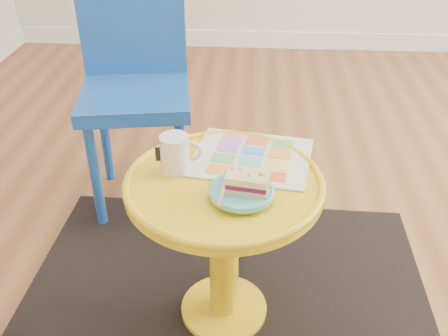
# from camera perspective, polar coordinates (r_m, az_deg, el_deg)

# --- Properties ---
(floor) EXTENTS (4.00, 4.00, 0.00)m
(floor) POSITION_cam_1_polar(r_m,az_deg,el_deg) (1.99, 10.23, -5.87)
(floor) COLOR brown
(floor) RESTS_ON ground
(room_walls) EXTENTS (4.00, 4.00, 4.00)m
(room_walls) POSITION_cam_1_polar(r_m,az_deg,el_deg) (2.90, -11.55, 8.34)
(room_walls) COLOR silver
(room_walls) RESTS_ON ground
(rug) EXTENTS (1.33, 1.13, 0.01)m
(rug) POSITION_cam_1_polar(r_m,az_deg,el_deg) (1.63, -0.00, -15.93)
(rug) COLOR black
(rug) RESTS_ON ground
(side_table) EXTENTS (0.52, 0.52, 0.50)m
(side_table) POSITION_cam_1_polar(r_m,az_deg,el_deg) (1.38, -0.00, -6.26)
(side_table) COLOR gold
(side_table) RESTS_ON ground
(chair) EXTENTS (0.45, 0.45, 0.89)m
(chair) POSITION_cam_1_polar(r_m,az_deg,el_deg) (1.92, -10.16, 10.46)
(chair) COLOR #184B9E
(chair) RESTS_ON ground
(newspaper) EXTENTS (0.36, 0.32, 0.01)m
(newspaper) POSITION_cam_1_polar(r_m,az_deg,el_deg) (1.40, 3.18, 1.24)
(newspaper) COLOR silver
(newspaper) RESTS_ON side_table
(mug) EXTENTS (0.11, 0.08, 0.10)m
(mug) POSITION_cam_1_polar(r_m,az_deg,el_deg) (1.32, -5.52, 1.78)
(mug) COLOR silver
(mug) RESTS_ON side_table
(plate) EXTENTS (0.16, 0.16, 0.02)m
(plate) POSITION_cam_1_polar(r_m,az_deg,el_deg) (1.23, 2.01, -2.77)
(plate) COLOR #54B1B0
(plate) RESTS_ON newspaper
(cake_slice) EXTENTS (0.11, 0.08, 0.04)m
(cake_slice) POSITION_cam_1_polar(r_m,az_deg,el_deg) (1.22, 2.75, -1.54)
(cake_slice) COLOR #D3BC8C
(cake_slice) RESTS_ON plate
(fork) EXTENTS (0.03, 0.14, 0.00)m
(fork) POSITION_cam_1_polar(r_m,az_deg,el_deg) (1.23, 0.02, -2.22)
(fork) COLOR silver
(fork) RESTS_ON plate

